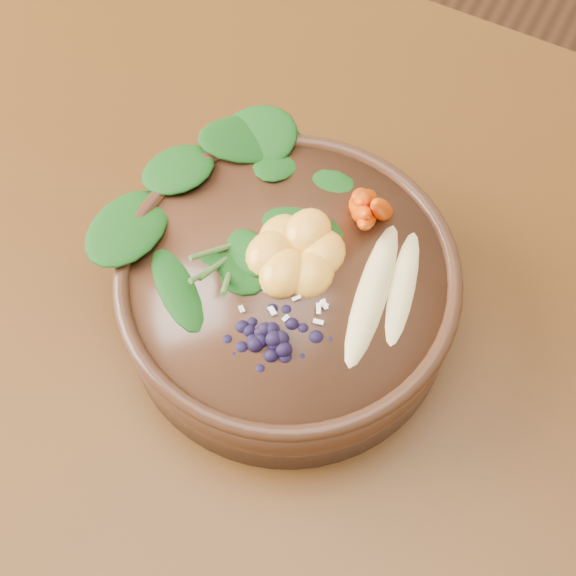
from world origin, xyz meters
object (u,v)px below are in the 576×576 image
object	(u,v)px
kale_heap	(255,189)
blueberry_pile	(272,325)
stoneware_bowl	(288,294)
banana_halves	(389,282)
mandarin_cluster	(296,245)
dining_table	(285,441)
carrot_cluster	(373,183)

from	to	relation	value
kale_heap	blueberry_pile	distance (m)	0.11
stoneware_bowl	banana_halves	size ratio (longest dim) A/B	1.71
kale_heap	blueberry_pile	world-z (taller)	kale_heap
stoneware_bowl	mandarin_cluster	size ratio (longest dim) A/B	3.15
dining_table	mandarin_cluster	distance (m)	0.20
dining_table	stoneware_bowl	world-z (taller)	stoneware_bowl
stoneware_bowl	mandarin_cluster	distance (m)	0.05
dining_table	blueberry_pile	bearing A→B (deg)	136.09
kale_heap	mandarin_cluster	size ratio (longest dim) A/B	2.07
dining_table	carrot_cluster	size ratio (longest dim) A/B	22.94
dining_table	mandarin_cluster	world-z (taller)	mandarin_cluster
dining_table	carrot_cluster	world-z (taller)	carrot_cluster
banana_halves	mandarin_cluster	size ratio (longest dim) A/B	1.84
stoneware_bowl	blueberry_pile	world-z (taller)	blueberry_pile
carrot_cluster	mandarin_cluster	distance (m)	0.07
dining_table	carrot_cluster	bearing A→B (deg)	91.26
stoneware_bowl	mandarin_cluster	xyz separation A→B (m)	(-0.00, 0.02, 0.05)
dining_table	kale_heap	xyz separation A→B (m)	(-0.08, 0.11, 0.18)
kale_heap	carrot_cluster	bearing A→B (deg)	23.47
dining_table	kale_heap	world-z (taller)	kale_heap
banana_halves	kale_heap	bearing A→B (deg)	156.45
kale_heap	banana_halves	xyz separation A→B (m)	(0.12, -0.02, -0.01)
dining_table	banana_halves	world-z (taller)	banana_halves
blueberry_pile	carrot_cluster	bearing A→B (deg)	83.41
carrot_cluster	mandarin_cluster	bearing A→B (deg)	-129.81
carrot_cluster	banana_halves	distance (m)	0.07
stoneware_bowl	blueberry_pile	distance (m)	0.07
carrot_cluster	blueberry_pile	world-z (taller)	carrot_cluster
carrot_cluster	banana_halves	xyz separation A→B (m)	(0.04, -0.06, -0.02)
stoneware_bowl	carrot_cluster	world-z (taller)	carrot_cluster
blueberry_pile	kale_heap	bearing A→B (deg)	124.76
stoneware_bowl	banana_halves	xyz separation A→B (m)	(0.07, 0.02, 0.05)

